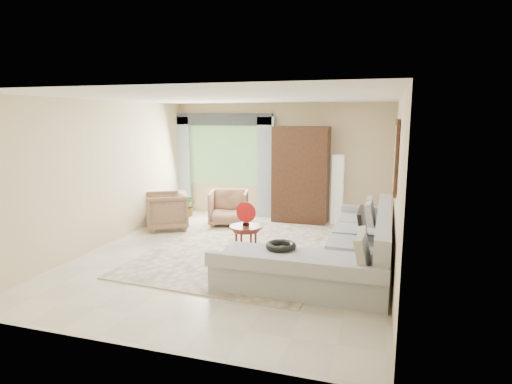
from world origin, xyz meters
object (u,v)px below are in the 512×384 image
(tv_screen, at_px, (363,225))
(armchair_left, at_px, (167,211))
(armoire, at_px, (301,175))
(sectional_sofa, at_px, (343,253))
(potted_plant, at_px, (188,206))
(coffee_table, at_px, (246,241))
(armchair_right, at_px, (229,208))
(floor_lamp, at_px, (337,189))

(tv_screen, height_order, armchair_left, tv_screen)
(armchair_left, distance_m, armoire, 2.99)
(armoire, bearing_deg, sectional_sofa, -66.94)
(armchair_left, height_order, potted_plant, armchair_left)
(coffee_table, height_order, armoire, armoire)
(armchair_right, relative_size, armoire, 0.39)
(sectional_sofa, bearing_deg, floor_lamp, 98.33)
(armchair_left, xyz_separation_m, armchair_right, (1.11, 0.69, -0.01))
(potted_plant, distance_m, floor_lamp, 3.45)
(coffee_table, distance_m, potted_plant, 3.29)
(armoire, relative_size, floor_lamp, 1.40)
(armchair_right, bearing_deg, tv_screen, -50.05)
(tv_screen, xyz_separation_m, armchair_right, (-2.91, 2.05, -0.35))
(potted_plant, bearing_deg, coffee_table, -47.32)
(armoire, bearing_deg, armchair_left, -149.90)
(floor_lamp, bearing_deg, potted_plant, -174.00)
(armchair_right, height_order, armoire, armoire)
(sectional_sofa, xyz_separation_m, armchair_right, (-2.64, 2.13, 0.09))
(floor_lamp, bearing_deg, sectional_sofa, -81.67)
(coffee_table, xyz_separation_m, potted_plant, (-2.23, 2.42, -0.04))
(tv_screen, relative_size, armoire, 0.35)
(potted_plant, height_order, floor_lamp, floor_lamp)
(armchair_left, bearing_deg, floor_lamp, 84.48)
(armchair_left, distance_m, potted_plant, 1.17)
(sectional_sofa, bearing_deg, armchair_left, 159.02)
(tv_screen, relative_size, armchair_right, 0.90)
(tv_screen, xyz_separation_m, armoire, (-1.50, 2.82, 0.33))
(coffee_table, bearing_deg, sectional_sofa, -6.37)
(sectional_sofa, xyz_separation_m, coffee_table, (-1.60, 0.18, 0.00))
(armoire, bearing_deg, coffee_table, -97.65)
(tv_screen, distance_m, coffee_table, 1.92)
(tv_screen, bearing_deg, armchair_left, 161.34)
(armchair_left, bearing_deg, sectional_sofa, 38.89)
(coffee_table, relative_size, potted_plant, 1.10)
(coffee_table, bearing_deg, tv_screen, -2.97)
(coffee_table, height_order, armchair_right, armchair_right)
(potted_plant, bearing_deg, tv_screen, -31.57)
(potted_plant, bearing_deg, floor_lamp, 6.00)
(armchair_left, xyz_separation_m, armoire, (2.52, 1.46, 0.67))
(sectional_sofa, relative_size, tv_screen, 4.68)
(tv_screen, xyz_separation_m, potted_plant, (-4.10, 2.52, -0.47))
(tv_screen, relative_size, potted_plant, 1.50)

